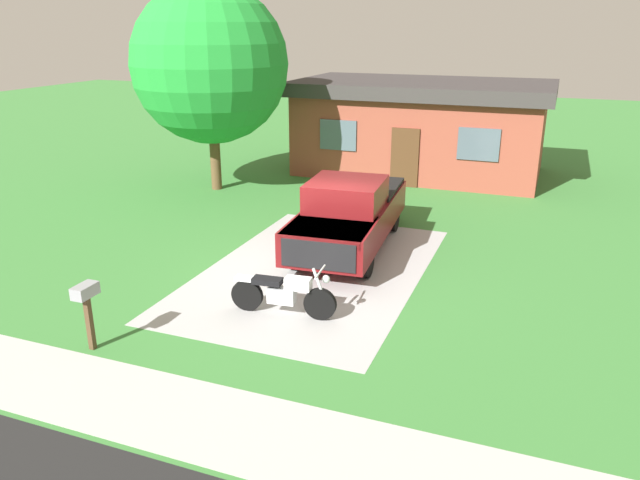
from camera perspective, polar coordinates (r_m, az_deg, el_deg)
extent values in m
plane|color=#3A7B36|center=(14.59, -0.47, -2.87)|extent=(80.00, 80.00, 0.00)
cube|color=#A8A8A8|center=(14.59, -0.47, -2.86)|extent=(4.91, 7.88, 0.01)
cube|color=#B0B0AB|center=(9.92, -13.78, -15.25)|extent=(36.00, 1.80, 0.01)
cylinder|color=black|center=(12.15, 0.01, -6.00)|extent=(0.67, 0.18, 0.66)
cylinder|color=black|center=(12.62, -6.81, -5.12)|extent=(0.67, 0.18, 0.66)
cube|color=silver|center=(12.33, -3.59, -5.17)|extent=(0.58, 0.31, 0.32)
cube|color=silver|center=(12.10, -2.05, -4.08)|extent=(0.54, 0.31, 0.24)
cube|color=black|center=(12.31, -4.94, -3.82)|extent=(0.62, 0.33, 0.12)
cube|color=silver|center=(12.47, -6.88, -3.58)|extent=(0.50, 0.24, 0.08)
cylinder|color=silver|center=(11.99, 0.01, -4.40)|extent=(0.33, 0.09, 0.77)
cylinder|color=silver|center=(11.86, 0.01, -2.99)|extent=(0.10, 0.70, 0.04)
sphere|color=silver|center=(11.89, 0.56, -3.67)|extent=(0.16, 0.16, 0.16)
cylinder|color=black|center=(14.15, 4.20, -1.83)|extent=(0.36, 0.86, 0.84)
cylinder|color=black|center=(14.56, -2.11, -1.15)|extent=(0.36, 0.86, 0.84)
cylinder|color=black|center=(17.39, 6.75, 2.22)|extent=(0.36, 0.86, 0.84)
cylinder|color=black|center=(17.73, 1.53, 2.69)|extent=(0.36, 0.86, 0.84)
cube|color=maroon|center=(15.85, 2.78, 2.04)|extent=(2.42, 5.74, 0.80)
cube|color=maroon|center=(14.06, 0.96, 1.03)|extent=(2.04, 2.04, 0.20)
cube|color=maroon|center=(15.26, 2.46, 4.29)|extent=(1.94, 2.03, 0.70)
cube|color=#3F4C56|center=(14.55, 1.67, 3.12)|extent=(1.71, 0.29, 0.60)
cube|color=black|center=(17.23, 4.06, 4.32)|extent=(2.08, 2.54, 0.50)
cube|color=black|center=(13.32, -0.14, -1.42)|extent=(1.70, 0.23, 0.64)
cube|color=#4C3823|center=(11.75, -20.73, -7.12)|extent=(0.10, 0.10, 1.10)
cube|color=gray|center=(11.50, -21.08, -4.44)|extent=(0.26, 0.48, 0.22)
cylinder|color=brown|center=(21.87, -9.76, 7.84)|extent=(0.36, 0.36, 2.44)
sphere|color=green|center=(21.47, -10.24, 15.86)|extent=(5.26, 5.26, 5.26)
cube|color=brown|center=(24.45, 9.37, 9.76)|extent=(9.00, 5.00, 3.00)
cube|color=#383333|center=(24.22, 9.61, 13.84)|extent=(9.60, 5.60, 0.50)
cube|color=#4C2D19|center=(22.11, 7.91, 7.61)|extent=(1.00, 0.08, 2.10)
cube|color=#4C5966|center=(22.68, 1.70, 9.76)|extent=(1.40, 0.06, 1.10)
cube|color=#4C5966|center=(21.56, 14.58, 8.63)|extent=(1.40, 0.06, 1.10)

